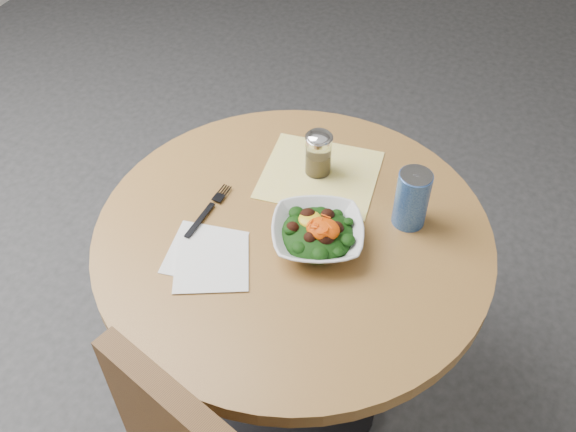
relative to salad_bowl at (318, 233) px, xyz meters
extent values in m
plane|color=#2C2C2F|center=(-0.06, 0.01, -0.78)|extent=(6.00, 6.00, 0.00)
cylinder|color=black|center=(-0.06, 0.01, -0.76)|extent=(0.52, 0.52, 0.03)
cylinder|color=black|center=(-0.06, 0.01, -0.42)|extent=(0.10, 0.10, 0.71)
cylinder|color=#A77C3C|center=(-0.06, 0.01, -0.05)|extent=(0.90, 0.90, 0.04)
cube|color=#DBBD0B|center=(-0.07, 0.21, -0.03)|extent=(0.30, 0.28, 0.00)
cube|color=silver|center=(-0.21, -0.13, -0.03)|extent=(0.18, 0.18, 0.00)
cube|color=silver|center=(-0.18, -0.15, -0.03)|extent=(0.21, 0.21, 0.00)
imported|color=silver|center=(0.00, 0.00, 0.00)|extent=(0.26, 0.26, 0.05)
ellipsoid|color=black|center=(0.00, 0.00, 0.00)|extent=(0.16, 0.16, 0.06)
ellipsoid|color=gold|center=(-0.02, 0.01, 0.02)|extent=(0.05, 0.05, 0.02)
ellipsoid|color=#F85405|center=(0.01, 0.00, 0.02)|extent=(0.07, 0.06, 0.03)
cube|color=black|center=(-0.27, -0.05, -0.02)|extent=(0.02, 0.12, 0.00)
cube|color=black|center=(-0.26, 0.05, -0.02)|extent=(0.03, 0.06, 0.00)
cylinder|color=silver|center=(-0.08, 0.22, 0.02)|extent=(0.06, 0.06, 0.10)
cylinder|color=olive|center=(-0.08, 0.22, 0.00)|extent=(0.05, 0.05, 0.05)
cylinder|color=silver|center=(-0.08, 0.22, 0.08)|extent=(0.07, 0.07, 0.01)
ellipsoid|color=silver|center=(-0.08, 0.22, 0.08)|extent=(0.06, 0.06, 0.03)
cylinder|color=navy|center=(0.17, 0.14, 0.04)|extent=(0.08, 0.08, 0.14)
cylinder|color=silver|center=(0.17, 0.14, 0.11)|extent=(0.07, 0.07, 0.00)
cube|color=silver|center=(0.17, 0.15, 0.12)|extent=(0.01, 0.02, 0.00)
camera|label=1|loc=(0.32, -0.89, 1.03)|focal=40.00mm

